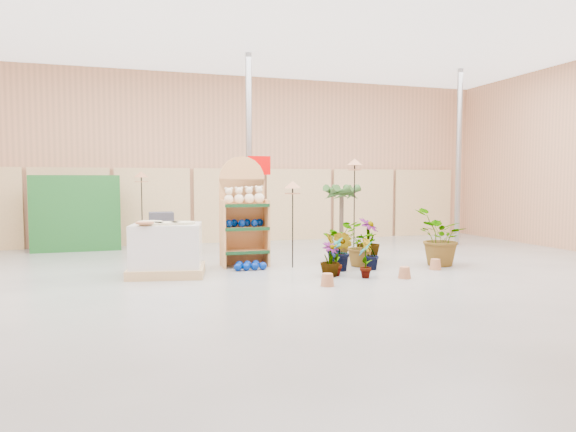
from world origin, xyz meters
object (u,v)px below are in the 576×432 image
at_px(pallet_stack, 167,250).
at_px(bird_table_front, 293,187).
at_px(potted_plant_2, 358,245).
at_px(display_shelf, 243,216).

xyz_separation_m(pallet_stack, bird_table_front, (2.37, 0.12, 1.08)).
bearing_deg(potted_plant_2, display_shelf, 159.23).
bearing_deg(potted_plant_2, pallet_stack, 178.19).
xyz_separation_m(pallet_stack, potted_plant_2, (3.64, -0.12, -0.05)).
height_order(display_shelf, pallet_stack, display_shelf).
distance_m(display_shelf, pallet_stack, 1.76).
height_order(pallet_stack, bird_table_front, bird_table_front).
bearing_deg(pallet_stack, potted_plant_2, 8.60).
bearing_deg(display_shelf, bird_table_front, -32.77).
distance_m(display_shelf, potted_plant_2, 2.34).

